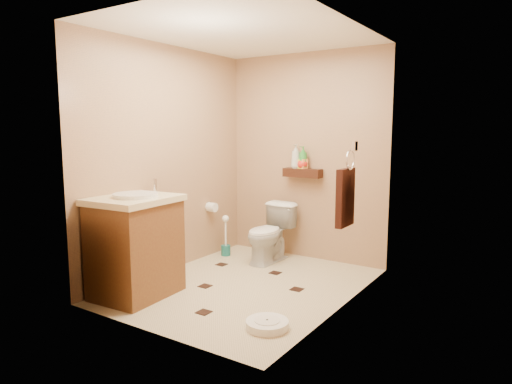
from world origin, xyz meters
The scene contains 19 objects.
ground centered at (0.00, 0.00, 0.00)m, with size 2.50×2.50×0.00m, color beige.
wall_back centered at (0.00, 1.25, 1.20)m, with size 2.00×0.04×2.40m, color #A47B5E.
wall_front centered at (0.00, -1.25, 1.20)m, with size 2.00×0.04×2.40m, color #A47B5E.
wall_left centered at (-1.00, 0.00, 1.20)m, with size 0.04×2.50×2.40m, color #A47B5E.
wall_right centered at (1.00, 0.00, 1.20)m, with size 0.04×2.50×2.40m, color #A47B5E.
ceiling centered at (0.00, 0.00, 2.40)m, with size 2.00×2.50×0.02m, color white.
wall_shelf centered at (0.00, 1.17, 1.02)m, with size 0.46×0.14×0.10m, color #381A0F.
floor_accents centered at (0.04, -0.08, 0.00)m, with size 1.34×1.35×0.01m.
toilet centered at (-0.24, 0.83, 0.33)m, with size 0.37×0.66×0.67m, color white.
vanity centered at (-0.70, -0.76, 0.48)m, with size 0.67×0.80×1.07m.
bathroom_scale centered at (0.69, -0.71, 0.03)m, with size 0.44×0.44×0.07m.
toilet_brush centered at (-0.82, 0.76, 0.17)m, with size 0.11×0.11×0.50m.
towel_ring centered at (0.91, 0.25, 0.95)m, with size 0.12×0.30×0.76m.
toilet_paper centered at (-0.94, 0.65, 0.60)m, with size 0.12×0.11×0.12m.
bottle_a centered at (-0.09, 1.17, 1.21)m, with size 0.11×0.11×0.28m, color beige.
bottle_b centered at (-0.01, 1.17, 1.15)m, with size 0.07×0.07×0.16m, color #FEF235.
bottle_c centered at (0.00, 1.17, 1.15)m, with size 0.12×0.12×0.16m, color red.
bottle_d centered at (0.01, 1.17, 1.20)m, with size 0.10×0.10×0.26m, color green.
bottle_e centered at (0.01, 1.17, 1.16)m, with size 0.08×0.08×0.17m, color #FF9E54.
Camera 1 is at (2.45, -3.55, 1.53)m, focal length 32.00 mm.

